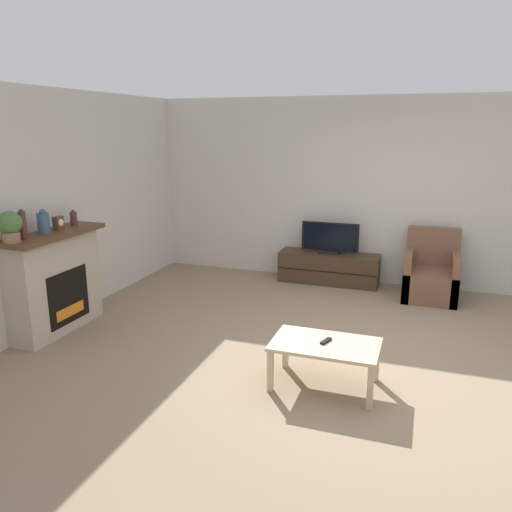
# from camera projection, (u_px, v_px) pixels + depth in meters

# --- Properties ---
(ground_plane) EXTENTS (24.00, 24.00, 0.00)m
(ground_plane) POSITION_uv_depth(u_px,v_px,m) (364.00, 361.00, 4.98)
(ground_plane) COLOR #89755B
(wall_back) EXTENTS (12.00, 0.06, 2.70)m
(wall_back) POSITION_uv_depth(u_px,v_px,m) (394.00, 193.00, 7.13)
(wall_back) COLOR beige
(wall_back) RESTS_ON ground
(wall_left) EXTENTS (0.06, 12.00, 2.70)m
(wall_left) POSITION_uv_depth(u_px,v_px,m) (55.00, 208.00, 5.79)
(wall_left) COLOR beige
(wall_left) RESTS_ON ground
(fireplace) EXTENTS (0.46, 1.29, 1.15)m
(fireplace) POSITION_uv_depth(u_px,v_px,m) (55.00, 281.00, 5.60)
(fireplace) COLOR #B7A893
(fireplace) RESTS_ON ground
(mantel_vase_left) EXTENTS (0.08, 0.08, 0.31)m
(mantel_vase_left) POSITION_uv_depth(u_px,v_px,m) (23.00, 225.00, 5.06)
(mantel_vase_left) COLOR #512D23
(mantel_vase_left) RESTS_ON fireplace
(mantel_vase_centre_left) EXTENTS (0.13, 0.13, 0.27)m
(mantel_vase_centre_left) POSITION_uv_depth(u_px,v_px,m) (43.00, 222.00, 5.34)
(mantel_vase_centre_left) COLOR #385670
(mantel_vase_centre_left) RESTS_ON fireplace
(mantel_vase_right) EXTENTS (0.08, 0.08, 0.19)m
(mantel_vase_right) POSITION_uv_depth(u_px,v_px,m) (74.00, 218.00, 5.79)
(mantel_vase_right) COLOR #512D23
(mantel_vase_right) RESTS_ON fireplace
(mantel_clock) EXTENTS (0.08, 0.11, 0.15)m
(mantel_clock) POSITION_uv_depth(u_px,v_px,m) (58.00, 223.00, 5.55)
(mantel_clock) COLOR brown
(mantel_clock) RESTS_ON fireplace
(potted_plant) EXTENTS (0.23, 0.23, 0.32)m
(potted_plant) POSITION_uv_depth(u_px,v_px,m) (10.00, 225.00, 4.91)
(potted_plant) COLOR #936B4C
(potted_plant) RESTS_ON fireplace
(tv_stand) EXTENTS (1.46, 0.43, 0.45)m
(tv_stand) POSITION_uv_depth(u_px,v_px,m) (329.00, 268.00, 7.43)
(tv_stand) COLOR #422D1E
(tv_stand) RESTS_ON ground
(tv) EXTENTS (0.84, 0.18, 0.46)m
(tv) POSITION_uv_depth(u_px,v_px,m) (330.00, 239.00, 7.31)
(tv) COLOR black
(tv) RESTS_ON tv_stand
(armchair) EXTENTS (0.70, 0.76, 0.93)m
(armchair) POSITION_uv_depth(u_px,v_px,m) (431.00, 276.00, 6.77)
(armchair) COLOR brown
(armchair) RESTS_ON ground
(coffee_table) EXTENTS (0.94, 0.57, 0.42)m
(coffee_table) POSITION_uv_depth(u_px,v_px,m) (325.00, 349.00, 4.41)
(coffee_table) COLOR #CCB289
(coffee_table) RESTS_ON ground
(remote) EXTENTS (0.09, 0.15, 0.02)m
(remote) POSITION_uv_depth(u_px,v_px,m) (326.00, 341.00, 4.42)
(remote) COLOR black
(remote) RESTS_ON coffee_table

